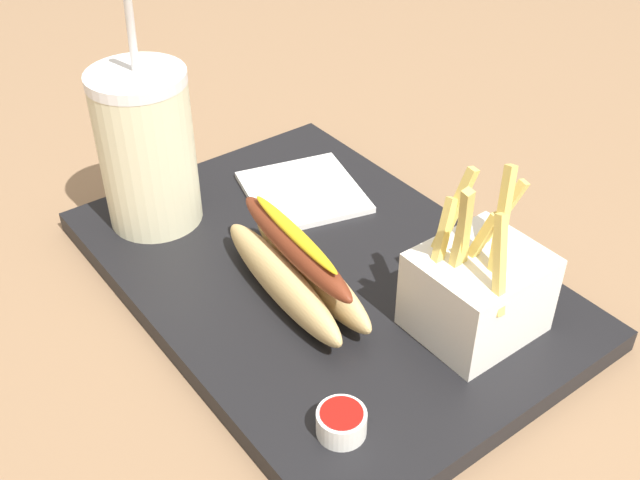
{
  "coord_description": "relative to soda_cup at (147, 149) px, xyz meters",
  "views": [
    {
      "loc": [
        0.42,
        -0.32,
        0.45
      ],
      "look_at": [
        0.0,
        0.0,
        0.05
      ],
      "focal_mm": 42.8,
      "sensor_mm": 36.0,
      "label": 1
    }
  ],
  "objects": [
    {
      "name": "napkin_stack",
      "position": [
        0.05,
        0.14,
        -0.07
      ],
      "size": [
        0.14,
        0.13,
        0.01
      ],
      "primitive_type": "cube",
      "rotation": [
        0.0,
        0.0,
        -0.27
      ],
      "color": "white",
      "rests_on": "food_tray"
    },
    {
      "name": "fries_basket",
      "position": [
        0.29,
        0.13,
        -0.04
      ],
      "size": [
        0.08,
        0.09,
        0.15
      ],
      "color": "white",
      "rests_on": "food_tray"
    },
    {
      "name": "ground_plane",
      "position": [
        0.16,
        0.08,
        -0.11
      ],
      "size": [
        2.4,
        2.4,
        0.02
      ],
      "primitive_type": "cube",
      "color": "#8C6B4C"
    },
    {
      "name": "ketchup_cup_1",
      "position": [
        0.31,
        -0.02,
        -0.06
      ],
      "size": [
        0.04,
        0.04,
        0.02
      ],
      "color": "white",
      "rests_on": "food_tray"
    },
    {
      "name": "food_tray",
      "position": [
        0.16,
        0.08,
        -0.09
      ],
      "size": [
        0.44,
        0.31,
        0.02
      ],
      "primitive_type": "cube",
      "color": "black",
      "rests_on": "ground_plane"
    },
    {
      "name": "hot_dog_1",
      "position": [
        0.17,
        0.04,
        -0.05
      ],
      "size": [
        0.18,
        0.07,
        0.07
      ],
      "color": "#DBB775",
      "rests_on": "food_tray"
    },
    {
      "name": "soda_cup",
      "position": [
        0.0,
        0.0,
        0.0
      ],
      "size": [
        0.09,
        0.09,
        0.23
      ],
      "color": "beige",
      "rests_on": "food_tray"
    }
  ]
}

